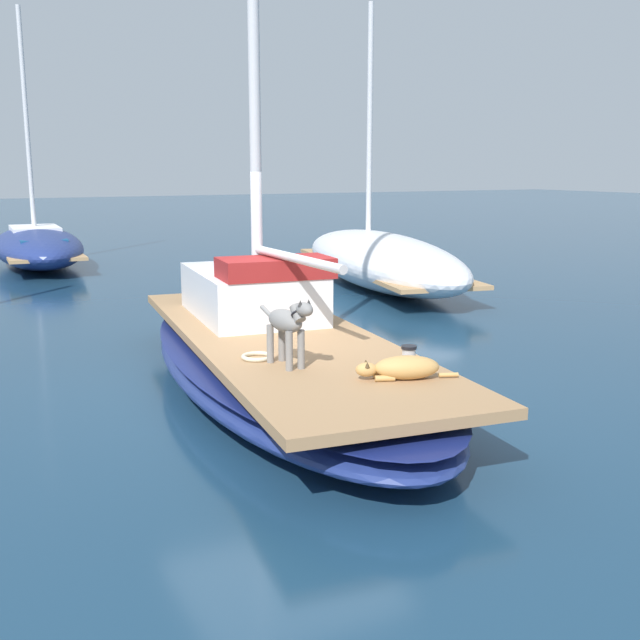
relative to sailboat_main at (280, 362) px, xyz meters
The scene contains 9 objects.
ground_plane 0.34m from the sailboat_main, ahead, with size 120.00×120.00×0.00m, color navy.
sailboat_main is the anchor object (origin of this frame).
cabin_house 1.30m from the sailboat_main, 82.90° to the left, with size 1.64×2.37×0.84m.
dog_grey 1.63m from the sailboat_main, 111.47° to the right, with size 0.27×0.94×0.70m.
dog_tan 2.28m from the sailboat_main, 84.68° to the right, with size 0.91×0.47×0.22m.
deck_winch 2.00m from the sailboat_main, 75.11° to the right, with size 0.16×0.16×0.21m.
coiled_rope 1.19m from the sailboat_main, 126.18° to the right, with size 0.32×0.32×0.04m, color beige.
moored_boat_starboard_side 8.04m from the sailboat_main, 49.91° to the left, with size 3.72×7.98×6.00m.
moored_boat_far_astern 13.20m from the sailboat_main, 94.09° to the left, with size 2.40×6.25×6.57m.
Camera 1 is at (-3.55, -7.83, 2.56)m, focal length 42.80 mm.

